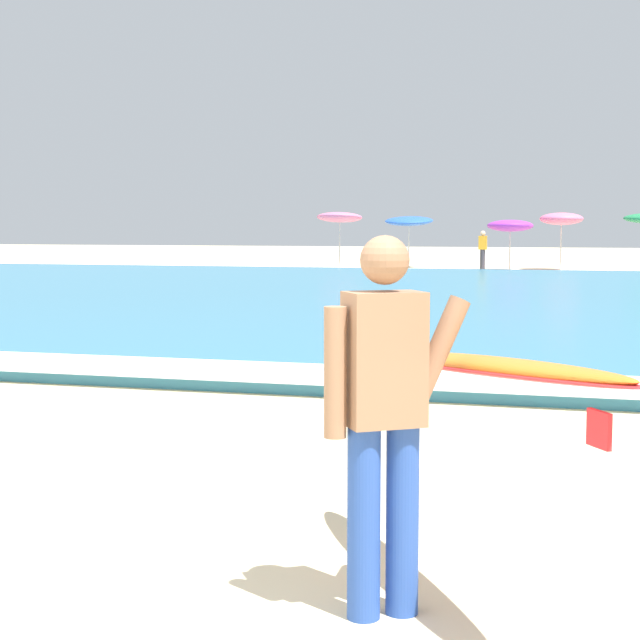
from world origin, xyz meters
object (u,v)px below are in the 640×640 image
Objects in this scene: beach_umbrella_1 at (409,221)px; surfer_with_board at (428,391)px; beach_umbrella_2 at (510,226)px; beach_umbrella_3 at (561,219)px; beach_umbrella_0 at (340,217)px; beachgoer_near_row_left at (483,249)px.

surfer_with_board is at bearing -79.26° from beach_umbrella_1.
beach_umbrella_2 reaches higher than surfer_with_board.
beach_umbrella_3 is (-0.77, 36.76, 1.03)m from surfer_with_board.
beachgoer_near_row_left is at bearing 1.09° from beach_umbrella_0.
beach_umbrella_2 reaches higher than beachgoer_near_row_left.
surfer_with_board is 36.35m from beach_umbrella_0.
surfer_with_board is at bearing -83.97° from beachgoer_near_row_left.
beach_umbrella_2 is 2.18m from beach_umbrella_3.
beachgoer_near_row_left is (-1.00, -0.65, -0.93)m from beach_umbrella_2.
beach_umbrella_2 is 0.88× the size of beach_umbrella_3.
beach_umbrella_0 reaches higher than beachgoer_near_row_left.
beachgoer_near_row_left is (3.36, -2.10, -1.13)m from beach_umbrella_1.
beach_umbrella_1 is 4.12m from beachgoer_near_row_left.
beach_umbrella_1 is at bearing 175.40° from beach_umbrella_3.
surfer_with_board is at bearing -74.78° from beach_umbrella_0.
beach_umbrella_1 is (-7.07, 37.27, 0.95)m from surfer_with_board.
beach_umbrella_1 is at bearing 100.74° from surfer_with_board.
beach_umbrella_3 is 1.46× the size of beachgoer_near_row_left.
beach_umbrella_1 is (2.47, 2.21, -0.14)m from beach_umbrella_0.
beach_umbrella_2 is 1.29× the size of beachgoer_near_row_left.
beach_umbrella_0 reaches higher than beach_umbrella_1.
beach_umbrella_3 is at bearing 10.98° from beach_umbrella_0.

